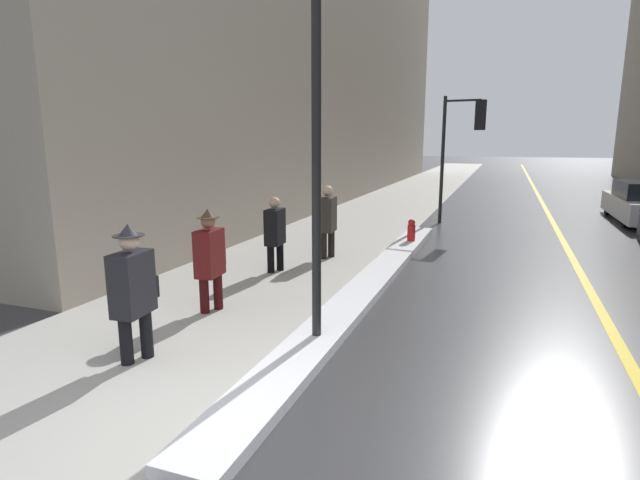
% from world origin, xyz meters
% --- Properties ---
extents(ground_plane, '(160.00, 160.00, 0.00)m').
position_xyz_m(ground_plane, '(0.00, 0.00, 0.00)').
color(ground_plane, '#38383A').
extents(sidewalk_slab, '(4.00, 80.00, 0.01)m').
position_xyz_m(sidewalk_slab, '(-2.00, 15.00, 0.01)').
color(sidewalk_slab, '#B2AFA8').
rests_on(sidewalk_slab, ground).
extents(road_centre_stripe, '(0.16, 80.00, 0.00)m').
position_xyz_m(road_centre_stripe, '(4.00, 15.00, 0.00)').
color(road_centre_stripe, gold).
rests_on(road_centre_stripe, ground).
extents(snow_bank_curb, '(0.65, 11.79, 0.14)m').
position_xyz_m(snow_bank_curb, '(0.19, 5.12, 0.07)').
color(snow_bank_curb, white).
rests_on(snow_bank_curb, ground).
extents(lamp_post, '(0.28, 0.28, 4.86)m').
position_xyz_m(lamp_post, '(0.20, 2.24, 2.91)').
color(lamp_post, black).
rests_on(lamp_post, ground).
extents(traffic_light_near, '(1.31, 0.34, 4.02)m').
position_xyz_m(traffic_light_near, '(1.15, 12.81, 2.90)').
color(traffic_light_near, black).
rests_on(traffic_light_near, ground).
extents(pedestrian_in_fedora, '(0.37, 0.75, 1.73)m').
position_xyz_m(pedestrian_in_fedora, '(-1.69, 1.01, 0.94)').
color(pedestrian_in_fedora, black).
rests_on(pedestrian_in_fedora, ground).
extents(pedestrian_with_shoulder_bag, '(0.35, 0.73, 1.65)m').
position_xyz_m(pedestrian_with_shoulder_bag, '(-1.83, 2.90, 0.90)').
color(pedestrian_with_shoulder_bag, '#340C0C').
rests_on(pedestrian_with_shoulder_bag, ground).
extents(pedestrian_trailing, '(0.34, 0.53, 1.55)m').
position_xyz_m(pedestrian_trailing, '(-1.90, 5.42, 0.86)').
color(pedestrian_trailing, black).
rests_on(pedestrian_trailing, ground).
extents(pedestrian_in_glasses, '(0.36, 0.57, 1.67)m').
position_xyz_m(pedestrian_in_glasses, '(-1.31, 6.95, 0.93)').
color(pedestrian_in_glasses, black).
rests_on(pedestrian_in_glasses, ground).
extents(fire_hydrant, '(0.20, 0.20, 0.70)m').
position_xyz_m(fire_hydrant, '(0.26, 8.95, 0.35)').
color(fire_hydrant, red).
rests_on(fire_hydrant, ground).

